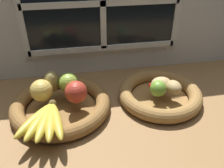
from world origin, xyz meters
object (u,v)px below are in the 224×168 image
at_px(fruit_bowl_right, 160,94).
at_px(lime_near, 158,89).
at_px(banana_bunch_front, 46,120).
at_px(fruit_bowl_left, 61,105).
at_px(apple_green_back, 69,83).
at_px(apple_red_right, 76,92).
at_px(potato_large, 161,83).
at_px(pear_brown, 52,82).
at_px(chili_pepper, 165,84).
at_px(apple_golden_left, 41,90).
at_px(potato_small, 174,87).

xyz_separation_m(fruit_bowl_right, lime_near, (-0.03, -0.04, 0.06)).
bearing_deg(banana_bunch_front, fruit_bowl_left, 72.09).
bearing_deg(apple_green_back, apple_red_right, -70.84).
xyz_separation_m(fruit_bowl_right, potato_large, (0.00, 0.00, 0.05)).
height_order(apple_green_back, pear_brown, pear_brown).
bearing_deg(potato_large, fruit_bowl_left, -180.00).
bearing_deg(chili_pepper, lime_near, -130.00).
relative_size(apple_green_back, potato_large, 0.95).
bearing_deg(apple_golden_left, potato_large, -0.74).
relative_size(apple_green_back, lime_near, 1.24).
relative_size(potato_large, chili_pepper, 0.60).
relative_size(fruit_bowl_left, fruit_bowl_right, 1.11).
relative_size(potato_small, lime_near, 1.13).
bearing_deg(apple_golden_left, apple_red_right, -14.63).
bearing_deg(apple_red_right, pear_brown, 136.31).
bearing_deg(pear_brown, apple_green_back, -11.52).
xyz_separation_m(fruit_bowl_left, banana_bunch_front, (-0.04, -0.12, 0.04)).
height_order(fruit_bowl_left, potato_large, potato_large).
height_order(pear_brown, chili_pepper, pear_brown).
xyz_separation_m(fruit_bowl_left, pear_brown, (-0.03, 0.06, 0.07)).
bearing_deg(pear_brown, apple_golden_left, -123.06).
bearing_deg(pear_brown, potato_small, -11.72).
bearing_deg(apple_green_back, fruit_bowl_right, -7.24).
bearing_deg(chili_pepper, apple_red_right, -170.10).
xyz_separation_m(banana_bunch_front, potato_small, (0.45, 0.09, 0.01)).
xyz_separation_m(apple_golden_left, chili_pepper, (0.45, 0.00, -0.03)).
bearing_deg(banana_bunch_front, chili_pepper, 17.11).
relative_size(banana_bunch_front, potato_large, 2.45).
bearing_deg(lime_near, potato_small, 6.67).
bearing_deg(potato_small, apple_green_back, 168.25).
relative_size(fruit_bowl_right, chili_pepper, 2.50).
xyz_separation_m(lime_near, chili_pepper, (0.05, 0.05, -0.02)).
bearing_deg(potato_small, lime_near, -173.33).
xyz_separation_m(apple_golden_left, apple_green_back, (0.09, 0.04, -0.00)).
bearing_deg(fruit_bowl_right, potato_large, 90.00).
distance_m(fruit_bowl_right, potato_large, 0.05).
bearing_deg(chili_pepper, potato_small, -69.10).
relative_size(banana_bunch_front, potato_small, 2.83).
bearing_deg(lime_near, pear_brown, 165.30).
height_order(apple_golden_left, lime_near, apple_golden_left).
bearing_deg(banana_bunch_front, potato_large, 16.81).
distance_m(apple_red_right, pear_brown, 0.12).
height_order(potato_large, chili_pepper, potato_large).
bearing_deg(banana_bunch_front, fruit_bowl_right, 16.81).
height_order(apple_golden_left, chili_pepper, apple_golden_left).
bearing_deg(fruit_bowl_right, lime_near, -123.69).
distance_m(banana_bunch_front, chili_pepper, 0.45).
distance_m(apple_green_back, banana_bunch_front, 0.18).
distance_m(apple_golden_left, potato_large, 0.43).
bearing_deg(potato_small, apple_red_right, 178.39).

